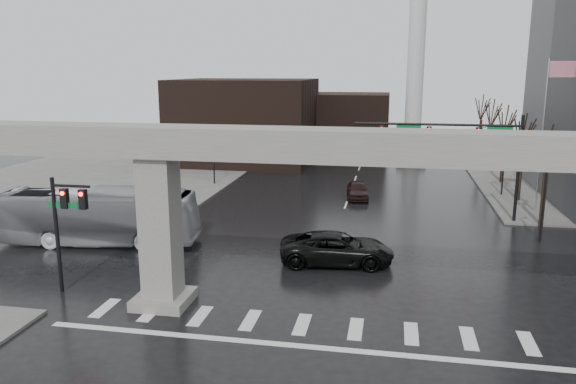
# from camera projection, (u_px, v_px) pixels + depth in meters

# --- Properties ---
(ground) EXTENTS (160.00, 160.00, 0.00)m
(ground) POSITION_uv_depth(u_px,v_px,m) (306.00, 315.00, 26.15)
(ground) COLOR black
(ground) RESTS_ON ground
(sidewalk_nw) EXTENTS (28.00, 36.00, 0.15)m
(sidewalk_nw) POSITION_uv_depth(u_px,v_px,m) (133.00, 167.00, 65.37)
(sidewalk_nw) COLOR slate
(sidewalk_nw) RESTS_ON ground
(elevated_guideway) EXTENTS (48.00, 2.60, 8.70)m
(elevated_guideway) POSITION_uv_depth(u_px,v_px,m) (335.00, 171.00, 24.44)
(elevated_guideway) COLOR gray
(elevated_guideway) RESTS_ON ground
(building_far_left) EXTENTS (16.00, 14.00, 10.00)m
(building_far_left) POSITION_uv_depth(u_px,v_px,m) (245.00, 121.00, 67.91)
(building_far_left) COLOR black
(building_far_left) RESTS_ON ground
(building_far_mid) EXTENTS (10.00, 10.00, 8.00)m
(building_far_mid) POSITION_uv_depth(u_px,v_px,m) (351.00, 124.00, 75.56)
(building_far_mid) COLOR black
(building_far_mid) RESTS_ON ground
(smokestack) EXTENTS (3.60, 3.60, 30.00)m
(smokestack) POSITION_uv_depth(u_px,v_px,m) (416.00, 50.00, 66.35)
(smokestack) COLOR silver
(smokestack) RESTS_ON ground
(signal_mast_arm) EXTENTS (12.12, 0.43, 8.00)m
(signal_mast_arm) POSITION_uv_depth(u_px,v_px,m) (466.00, 144.00, 41.32)
(signal_mast_arm) COLOR black
(signal_mast_arm) RESTS_ON ground
(signal_left_pole) EXTENTS (2.30, 0.30, 6.00)m
(signal_left_pole) POSITION_uv_depth(u_px,v_px,m) (65.00, 216.00, 27.96)
(signal_left_pole) COLOR black
(signal_left_pole) RESTS_ON ground
(flagpole_assembly) EXTENTS (2.06, 0.12, 12.00)m
(flagpole_assembly) POSITION_uv_depth(u_px,v_px,m) (548.00, 118.00, 42.89)
(flagpole_assembly) COLOR silver
(flagpole_assembly) RESTS_ON ground
(lamp_right_0) EXTENTS (1.22, 0.32, 5.11)m
(lamp_right_0) POSITION_uv_depth(u_px,v_px,m) (544.00, 191.00, 36.41)
(lamp_right_0) COLOR black
(lamp_right_0) RESTS_ON ground
(lamp_right_1) EXTENTS (1.22, 0.32, 5.11)m
(lamp_right_1) POSITION_uv_depth(u_px,v_px,m) (504.00, 158.00, 49.84)
(lamp_right_1) COLOR black
(lamp_right_1) RESTS_ON ground
(lamp_right_2) EXTENTS (1.22, 0.32, 5.11)m
(lamp_right_2) POSITION_uv_depth(u_px,v_px,m) (481.00, 139.00, 63.28)
(lamp_right_2) COLOR black
(lamp_right_2) RESTS_ON ground
(lamp_left_0) EXTENTS (1.22, 0.32, 5.11)m
(lamp_left_0) POSITION_uv_depth(u_px,v_px,m) (154.00, 176.00, 41.27)
(lamp_left_0) COLOR black
(lamp_left_0) RESTS_ON ground
(lamp_left_1) EXTENTS (1.22, 0.32, 5.11)m
(lamp_left_1) POSITION_uv_depth(u_px,v_px,m) (213.00, 150.00, 54.71)
(lamp_left_1) COLOR black
(lamp_left_1) RESTS_ON ground
(lamp_left_2) EXTENTS (1.22, 0.32, 5.11)m
(lamp_left_2) POSITION_uv_depth(u_px,v_px,m) (249.00, 134.00, 68.15)
(lamp_left_2) COLOR black
(lamp_left_2) RESTS_ON ground
(tree_right_0) EXTENTS (1.09, 1.58, 7.50)m
(tree_right_0) POSITION_uv_depth(u_px,v_px,m) (545.00, 189.00, 40.22)
(tree_right_0) COLOR black
(tree_right_0) RESTS_ON ground
(tree_right_1) EXTENTS (1.09, 1.61, 7.67)m
(tree_right_1) POSITION_uv_depth(u_px,v_px,m) (521.00, 169.00, 47.89)
(tree_right_1) COLOR black
(tree_right_1) RESTS_ON ground
(tree_right_2) EXTENTS (1.10, 1.63, 7.85)m
(tree_right_2) POSITION_uv_depth(u_px,v_px,m) (504.00, 155.00, 55.55)
(tree_right_2) COLOR black
(tree_right_2) RESTS_ON ground
(tree_right_3) EXTENTS (1.11, 1.66, 8.02)m
(tree_right_3) POSITION_uv_depth(u_px,v_px,m) (490.00, 144.00, 63.22)
(tree_right_3) COLOR black
(tree_right_3) RESTS_ON ground
(tree_right_4) EXTENTS (1.12, 1.69, 8.19)m
(tree_right_4) POSITION_uv_depth(u_px,v_px,m) (480.00, 135.00, 70.88)
(tree_right_4) COLOR black
(tree_right_4) RESTS_ON ground
(pickup_truck) EXTENTS (6.93, 3.78, 1.84)m
(pickup_truck) POSITION_uv_depth(u_px,v_px,m) (337.00, 248.00, 32.91)
(pickup_truck) COLOR black
(pickup_truck) RESTS_ON ground
(city_bus) EXTENTS (13.43, 4.75, 3.66)m
(city_bus) POSITION_uv_depth(u_px,v_px,m) (96.00, 216.00, 36.50)
(city_bus) COLOR #BCBCC1
(city_bus) RESTS_ON ground
(far_car) EXTENTS (2.29, 4.66, 1.53)m
(far_car) POSITION_uv_depth(u_px,v_px,m) (357.00, 190.00, 49.50)
(far_car) COLOR black
(far_car) RESTS_ON ground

